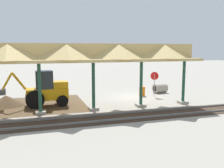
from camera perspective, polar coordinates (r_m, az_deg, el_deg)
ground_plane at (r=23.63m, az=5.00°, el=-2.98°), size 120.00×120.00×0.00m
dirt_work_zone at (r=21.20m, az=-18.87°, el=-4.67°), size 9.18×7.00×0.01m
platform_canopy at (r=17.71m, az=-16.50°, el=6.62°), size 24.01×3.20×4.90m
rail_tracks at (r=18.11m, az=12.51°, el=-6.48°), size 60.00×2.58×0.15m
stop_sign at (r=23.99m, az=9.68°, el=1.19°), size 0.66×0.43×2.34m
backhoe at (r=20.39m, az=-15.03°, el=-1.39°), size 5.27×1.78×2.82m
dirt_mound at (r=21.88m, az=-23.00°, el=-4.50°), size 6.06×6.06×1.62m
concrete_pipe at (r=26.17m, az=10.93°, el=-0.97°), size 1.45×1.11×0.94m
traffic_barrel at (r=24.18m, az=6.89°, el=-1.67°), size 0.56×0.56×0.90m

